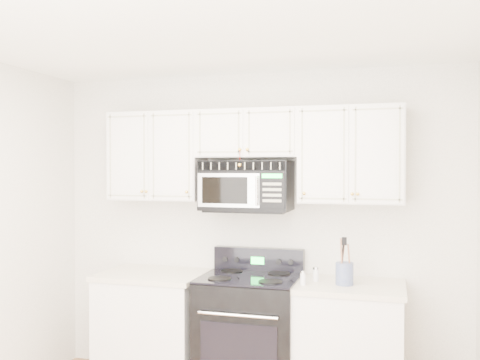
% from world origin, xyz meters
% --- Properties ---
extents(room, '(3.51, 3.51, 2.61)m').
position_xyz_m(room, '(0.00, 0.00, 1.30)').
color(room, brown).
rests_on(room, ground).
extents(base_cabinet_left, '(0.86, 0.65, 0.92)m').
position_xyz_m(base_cabinet_left, '(-0.80, 1.44, 0.43)').
color(base_cabinet_left, silver).
rests_on(base_cabinet_left, ground).
extents(base_cabinet_right, '(0.86, 0.65, 0.92)m').
position_xyz_m(base_cabinet_right, '(0.80, 1.44, 0.43)').
color(base_cabinet_right, silver).
rests_on(base_cabinet_right, ground).
extents(range, '(0.77, 0.70, 1.12)m').
position_xyz_m(range, '(0.05, 1.43, 0.48)').
color(range, black).
rests_on(range, ground).
extents(upper_cabinets, '(2.44, 0.37, 0.75)m').
position_xyz_m(upper_cabinets, '(-0.00, 1.58, 1.93)').
color(upper_cabinets, silver).
rests_on(upper_cabinets, ground).
extents(microwave, '(0.73, 0.41, 0.40)m').
position_xyz_m(microwave, '(-0.02, 1.56, 1.65)').
color(microwave, black).
rests_on(microwave, ground).
extents(utensil_crock, '(0.13, 0.13, 0.35)m').
position_xyz_m(utensil_crock, '(0.79, 1.39, 1.01)').
color(utensil_crock, slate).
rests_on(utensil_crock, base_cabinet_right).
extents(shaker_salt, '(0.05, 0.05, 0.11)m').
position_xyz_m(shaker_salt, '(0.56, 1.46, 0.98)').
color(shaker_salt, silver).
rests_on(shaker_salt, base_cabinet_right).
extents(shaker_pepper, '(0.04, 0.04, 0.10)m').
position_xyz_m(shaker_pepper, '(0.49, 1.31, 0.97)').
color(shaker_pepper, silver).
rests_on(shaker_pepper, base_cabinet_right).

